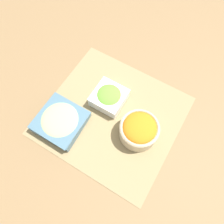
# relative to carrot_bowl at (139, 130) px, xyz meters

# --- Properties ---
(ground_plane) EXTENTS (3.00, 3.00, 0.00)m
(ground_plane) POSITION_rel_carrot_bowl_xyz_m (-0.01, -0.11, -0.05)
(ground_plane) COLOR olive
(placemat) EXTENTS (0.45, 0.47, 0.00)m
(placemat) POSITION_rel_carrot_bowl_xyz_m (-0.01, -0.11, -0.05)
(placemat) COLOR #937F56
(placemat) RESTS_ON ground_plane
(carrot_bowl) EXTENTS (0.13, 0.13, 0.08)m
(carrot_bowl) POSITION_rel_carrot_bowl_xyz_m (0.00, 0.00, 0.00)
(carrot_bowl) COLOR #C6B28E
(carrot_bowl) RESTS_ON placemat
(lettuce_bowl) EXTENTS (0.11, 0.11, 0.06)m
(lettuce_bowl) POSITION_rel_carrot_bowl_xyz_m (-0.06, -0.15, -0.01)
(lettuce_bowl) COLOR white
(lettuce_bowl) RESTS_ON placemat
(cucumber_bowl) EXTENTS (0.16, 0.16, 0.05)m
(cucumber_bowl) POSITION_rel_carrot_bowl_xyz_m (0.11, -0.25, -0.02)
(cucumber_bowl) COLOR slate
(cucumber_bowl) RESTS_ON placemat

